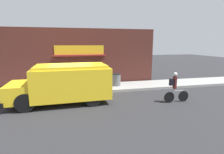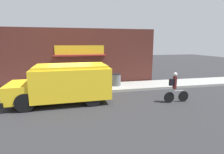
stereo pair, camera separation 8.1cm
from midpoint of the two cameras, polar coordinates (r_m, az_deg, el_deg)
ground_plane at (r=11.36m, az=-13.11°, el=-5.81°), size 70.00×70.00×0.00m
sidewalk at (r=12.45m, az=-13.13°, el=-3.91°), size 28.00×2.31×0.18m
storefront at (r=13.46m, az=-13.41°, el=6.18°), size 13.13×0.76×4.32m
school_bus at (r=9.82m, az=-15.21°, el=-1.87°), size 5.31×2.73×2.08m
cyclist at (r=10.15m, az=19.67°, el=-3.30°), size 1.49×0.21×1.68m
trash_bin at (r=12.73m, az=1.22°, el=-0.88°), size 0.64×0.64×0.86m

